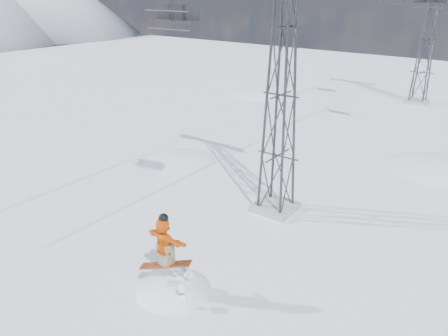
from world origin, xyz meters
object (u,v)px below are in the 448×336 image
(lift_tower_near, at_px, (281,96))
(lift_tower_far, at_px, (427,40))
(lift_chair_near, at_px, (174,15))
(snowboarder_jump, at_px, (175,326))

(lift_tower_near, xyz_separation_m, lift_tower_far, (0.00, 25.00, 0.00))
(lift_tower_near, bearing_deg, lift_chair_near, -118.52)
(lift_tower_far, bearing_deg, lift_tower_near, -90.00)
(lift_tower_near, height_order, lift_tower_far, same)
(lift_tower_near, bearing_deg, lift_tower_far, 90.00)
(snowboarder_jump, bearing_deg, lift_tower_far, 90.19)
(lift_tower_far, bearing_deg, lift_chair_near, -94.33)
(lift_tower_near, distance_m, lift_chair_near, 5.70)
(lift_tower_near, distance_m, lift_tower_far, 25.00)
(lift_tower_far, distance_m, snowboarder_jump, 32.95)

